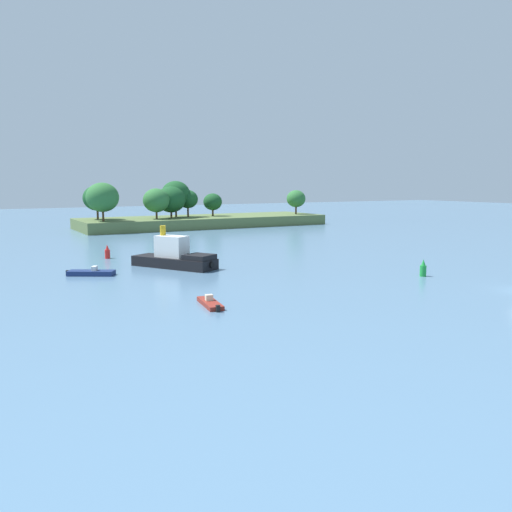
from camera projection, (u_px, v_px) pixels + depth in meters
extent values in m
cube|color=#566B3D|center=(204.00, 221.00, 124.59)|extent=(57.83, 17.86, 2.36)
cylinder|color=#513823|center=(103.00, 216.00, 108.48)|extent=(0.44, 0.44, 2.26)
ellipsoid|color=#2D6B33|center=(102.00, 197.00, 107.96)|extent=(6.69, 6.69, 6.02)
cylinder|color=#513823|center=(98.00, 214.00, 113.98)|extent=(0.44, 0.44, 2.22)
ellipsoid|color=#194C23|center=(97.00, 198.00, 113.50)|extent=(6.01, 6.01, 5.41)
cylinder|color=#513823|center=(157.00, 215.00, 115.66)|extent=(0.44, 0.44, 1.76)
ellipsoid|color=#2D6B33|center=(156.00, 200.00, 115.22)|extent=(5.80, 5.80, 5.22)
cylinder|color=#513823|center=(171.00, 214.00, 119.00)|extent=(0.44, 0.44, 1.56)
ellipsoid|color=#194C23|center=(171.00, 199.00, 118.53)|extent=(6.54, 6.54, 5.88)
cylinder|color=#513823|center=(176.00, 211.00, 121.94)|extent=(0.44, 0.44, 2.76)
ellipsoid|color=#194C23|center=(176.00, 194.00, 121.38)|extent=(6.56, 6.56, 5.91)
cylinder|color=#513823|center=(188.00, 212.00, 122.72)|extent=(0.44, 0.44, 2.25)
ellipsoid|color=#194C23|center=(188.00, 199.00, 122.31)|extent=(4.71, 4.71, 4.24)
cylinder|color=#513823|center=(213.00, 213.00, 125.99)|extent=(0.44, 0.44, 1.60)
ellipsoid|color=#194C23|center=(213.00, 202.00, 125.63)|extent=(4.48, 4.48, 4.03)
cylinder|color=#513823|center=(296.00, 210.00, 134.04)|extent=(0.44, 0.44, 1.98)
ellipsoid|color=#2D6B33|center=(296.00, 199.00, 133.64)|extent=(4.80, 4.80, 4.32)
cube|color=black|center=(174.00, 262.00, 63.98)|extent=(8.30, 11.11, 1.25)
cube|color=black|center=(199.00, 257.00, 61.94)|extent=(4.08, 4.12, 0.60)
cube|color=white|center=(172.00, 246.00, 63.87)|extent=(3.75, 4.38, 2.60)
cylinder|color=gold|center=(163.00, 230.00, 64.28)|extent=(0.70, 0.70, 1.20)
cylinder|color=black|center=(212.00, 265.00, 61.18)|extent=(0.76, 0.61, 0.70)
cube|color=navy|center=(91.00, 273.00, 58.52)|extent=(5.19, 4.04, 0.54)
cube|color=white|center=(94.00, 268.00, 58.44)|extent=(0.86, 0.97, 0.50)
cube|color=black|center=(67.00, 273.00, 58.59)|extent=(0.41, 0.42, 0.56)
cube|color=maroon|center=(210.00, 303.00, 44.11)|extent=(1.92, 4.59, 0.37)
cube|color=beige|center=(209.00, 297.00, 44.36)|extent=(0.68, 0.59, 0.50)
cube|color=black|center=(218.00, 309.00, 41.88)|extent=(0.36, 0.33, 0.56)
cylinder|color=red|center=(107.00, 254.00, 71.55)|extent=(0.70, 0.70, 1.20)
cone|color=red|center=(107.00, 247.00, 71.42)|extent=(0.49, 0.49, 0.70)
cylinder|color=green|center=(423.00, 271.00, 57.87)|extent=(0.70, 0.70, 1.20)
cone|color=green|center=(423.00, 262.00, 57.74)|extent=(0.49, 0.49, 0.70)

